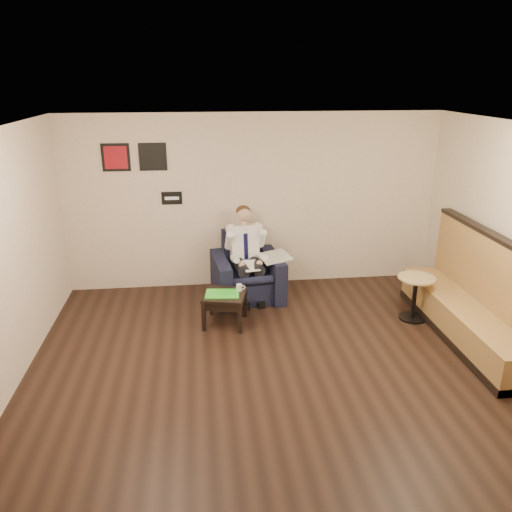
{
  "coord_description": "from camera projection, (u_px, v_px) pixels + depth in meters",
  "views": [
    {
      "loc": [
        -0.87,
        -4.8,
        3.31
      ],
      "look_at": [
        -0.17,
        1.2,
        1.13
      ],
      "focal_mm": 35.0,
      "sensor_mm": 36.0,
      "label": 1
    }
  ],
  "objects": [
    {
      "name": "ground",
      "position": [
        283.0,
        383.0,
        5.7
      ],
      "size": [
        6.0,
        6.0,
        0.0
      ],
      "primitive_type": "plane",
      "color": "black",
      "rests_on": "ground"
    },
    {
      "name": "wall_back",
      "position": [
        254.0,
        202.0,
        8.03
      ],
      "size": [
        6.0,
        0.02,
        2.8
      ],
      "primitive_type": "cube",
      "color": "#F0DDC4",
      "rests_on": "ground"
    },
    {
      "name": "wall_front",
      "position": [
        391.0,
        493.0,
        2.43
      ],
      "size": [
        6.0,
        0.02,
        2.8
      ],
      "primitive_type": "cube",
      "color": "#F0DDC4",
      "rests_on": "ground"
    },
    {
      "name": "ceiling",
      "position": [
        289.0,
        133.0,
        4.75
      ],
      "size": [
        6.0,
        6.0,
        0.02
      ],
      "primitive_type": "cube",
      "color": "white",
      "rests_on": "wall_back"
    },
    {
      "name": "seating_sign",
      "position": [
        172.0,
        198.0,
        7.84
      ],
      "size": [
        0.32,
        0.02,
        0.2
      ],
      "primitive_type": "cube",
      "color": "black",
      "rests_on": "wall_back"
    },
    {
      "name": "art_print_left",
      "position": [
        116.0,
        157.0,
        7.53
      ],
      "size": [
        0.42,
        0.03,
        0.42
      ],
      "primitive_type": "cube",
      "color": "maroon",
      "rests_on": "wall_back"
    },
    {
      "name": "art_print_right",
      "position": [
        153.0,
        157.0,
        7.59
      ],
      "size": [
        0.42,
        0.03,
        0.42
      ],
      "primitive_type": "cube",
      "color": "black",
      "rests_on": "wall_back"
    },
    {
      "name": "armchair",
      "position": [
        247.0,
        267.0,
        7.78
      ],
      "size": [
        1.14,
        1.14,
        0.99
      ],
      "primitive_type": "cube",
      "rotation": [
        0.0,
        0.0,
        0.11
      ],
      "color": "black",
      "rests_on": "ground"
    },
    {
      "name": "seated_man",
      "position": [
        249.0,
        259.0,
        7.6
      ],
      "size": [
        0.75,
        1.04,
        1.36
      ],
      "primitive_type": null,
      "rotation": [
        0.0,
        0.0,
        0.11
      ],
      "color": "white",
      "rests_on": "armchair"
    },
    {
      "name": "lap_papers",
      "position": [
        251.0,
        266.0,
        7.53
      ],
      "size": [
        0.28,
        0.36,
        0.01
      ],
      "primitive_type": "cube",
      "rotation": [
        0.0,
        0.0,
        0.18
      ],
      "color": "white",
      "rests_on": "seated_man"
    },
    {
      "name": "newspaper",
      "position": [
        275.0,
        257.0,
        7.71
      ],
      "size": [
        0.52,
        0.6,
        0.01
      ],
      "primitive_type": "cube",
      "rotation": [
        0.0,
        0.0,
        0.17
      ],
      "color": "silver",
      "rests_on": "armchair"
    },
    {
      "name": "side_table",
      "position": [
        225.0,
        309.0,
        7.01
      ],
      "size": [
        0.68,
        0.68,
        0.46
      ],
      "primitive_type": "cube",
      "rotation": [
        0.0,
        0.0,
        -0.24
      ],
      "color": "black",
      "rests_on": "ground"
    },
    {
      "name": "green_folder",
      "position": [
        222.0,
        294.0,
        6.91
      ],
      "size": [
        0.49,
        0.37,
        0.01
      ],
      "primitive_type": "cube",
      "rotation": [
        0.0,
        0.0,
        -0.1
      ],
      "color": "#38D62A",
      "rests_on": "side_table"
    },
    {
      "name": "coffee_mug",
      "position": [
        239.0,
        288.0,
        7.01
      ],
      "size": [
        0.1,
        0.1,
        0.1
      ],
      "primitive_type": "cylinder",
      "rotation": [
        0.0,
        0.0,
        -0.24
      ],
      "color": "white",
      "rests_on": "side_table"
    },
    {
      "name": "smartphone",
      "position": [
        230.0,
        289.0,
        7.08
      ],
      "size": [
        0.16,
        0.12,
        0.01
      ],
      "primitive_type": "cube",
      "rotation": [
        0.0,
        0.0,
        -0.42
      ],
      "color": "black",
      "rests_on": "side_table"
    },
    {
      "name": "banquette",
      "position": [
        470.0,
        289.0,
        6.5
      ],
      "size": [
        0.65,
        2.73,
        1.4
      ],
      "primitive_type": "cube",
      "color": "olive",
      "rests_on": "ground"
    },
    {
      "name": "cafe_table",
      "position": [
        414.0,
        298.0,
        7.11
      ],
      "size": [
        0.61,
        0.61,
        0.65
      ],
      "primitive_type": "cylinder",
      "rotation": [
        0.0,
        0.0,
        0.19
      ],
      "color": "tan",
      "rests_on": "ground"
    }
  ]
}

